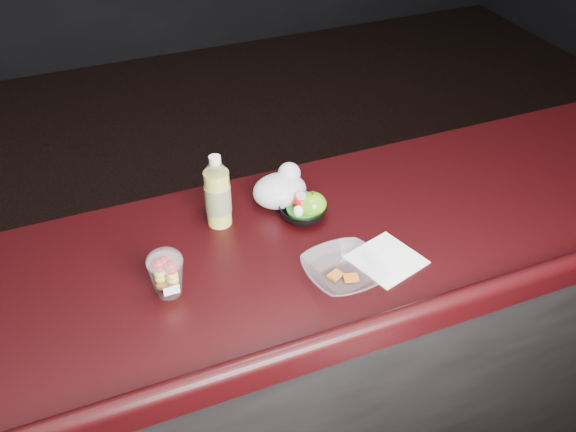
% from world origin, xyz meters
% --- Properties ---
extents(counter, '(4.06, 0.71, 1.02)m').
position_xyz_m(counter, '(0.00, 0.30, 0.51)').
color(counter, black).
rests_on(counter, ground).
extents(lemonade_bottle, '(0.07, 0.07, 0.22)m').
position_xyz_m(lemonade_bottle, '(-0.12, 0.47, 1.11)').
color(lemonade_bottle, gold).
rests_on(lemonade_bottle, counter).
extents(fruit_cup, '(0.09, 0.09, 0.13)m').
position_xyz_m(fruit_cup, '(-0.32, 0.25, 1.08)').
color(fruit_cup, white).
rests_on(fruit_cup, counter).
extents(green_apple, '(0.08, 0.08, 0.08)m').
position_xyz_m(green_apple, '(0.13, 0.40, 1.06)').
color(green_apple, '#40830F').
rests_on(green_apple, counter).
extents(plastic_bag, '(0.16, 0.13, 0.11)m').
position_xyz_m(plastic_bag, '(0.07, 0.49, 1.07)').
color(plastic_bag, silver).
rests_on(plastic_bag, counter).
extents(snack_bowl, '(0.14, 0.14, 0.07)m').
position_xyz_m(snack_bowl, '(0.10, 0.40, 1.04)').
color(snack_bowl, black).
rests_on(snack_bowl, counter).
extents(takeout_bowl, '(0.21, 0.21, 0.05)m').
position_xyz_m(takeout_bowl, '(0.10, 0.13, 1.04)').
color(takeout_bowl, silver).
rests_on(takeout_bowl, counter).
extents(paper_napkin, '(0.20, 0.20, 0.00)m').
position_xyz_m(paper_napkin, '(0.23, 0.15, 1.02)').
color(paper_napkin, white).
rests_on(paper_napkin, counter).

